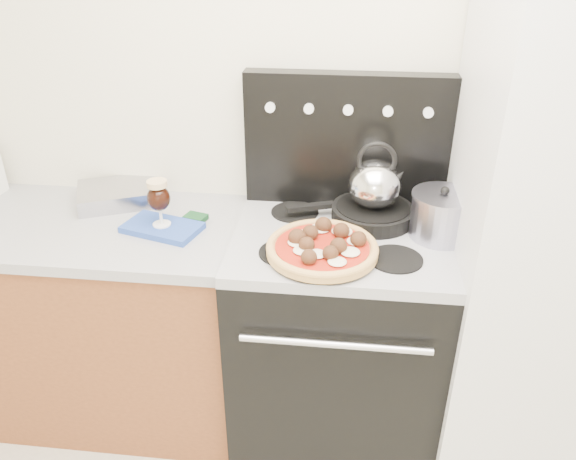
# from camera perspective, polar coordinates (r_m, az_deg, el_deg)

# --- Properties ---
(room_shell) EXTENTS (3.52, 3.01, 2.52)m
(room_shell) POSITION_cam_1_polar(r_m,az_deg,el_deg) (1.07, 0.48, -7.68)
(room_shell) COLOR beige
(room_shell) RESTS_ON ground
(base_cabinet) EXTENTS (1.45, 0.60, 0.86)m
(base_cabinet) POSITION_cam_1_polar(r_m,az_deg,el_deg) (2.54, -21.16, -8.44)
(base_cabinet) COLOR brown
(base_cabinet) RESTS_ON ground
(countertop) EXTENTS (1.48, 0.63, 0.04)m
(countertop) POSITION_cam_1_polar(r_m,az_deg,el_deg) (2.31, -23.10, 0.54)
(countertop) COLOR #A7A7AC
(countertop) RESTS_ON base_cabinet
(stove_body) EXTENTS (0.76, 0.65, 0.88)m
(stove_body) POSITION_cam_1_polar(r_m,az_deg,el_deg) (2.26, 4.87, -11.14)
(stove_body) COLOR black
(stove_body) RESTS_ON ground
(cooktop) EXTENTS (0.76, 0.65, 0.04)m
(cooktop) POSITION_cam_1_polar(r_m,az_deg,el_deg) (1.99, 5.41, -0.94)
(cooktop) COLOR #ADADB2
(cooktop) RESTS_ON stove_body
(backguard) EXTENTS (0.76, 0.08, 0.50)m
(backguard) POSITION_cam_1_polar(r_m,az_deg,el_deg) (2.13, 5.97, 9.05)
(backguard) COLOR black
(backguard) RESTS_ON cooktop
(fridge) EXTENTS (0.64, 0.68, 1.90)m
(fridge) POSITION_cam_1_polar(r_m,az_deg,el_deg) (2.07, 25.22, -1.08)
(fridge) COLOR silver
(fridge) RESTS_ON ground
(foil_sheet) EXTENTS (0.39, 0.35, 0.06)m
(foil_sheet) POSITION_cam_1_polar(r_m,az_deg,el_deg) (2.35, -16.62, 3.57)
(foil_sheet) COLOR silver
(foil_sheet) RESTS_ON countertop
(oven_mitt) EXTENTS (0.31, 0.23, 0.02)m
(oven_mitt) POSITION_cam_1_polar(r_m,az_deg,el_deg) (2.09, -12.65, 0.23)
(oven_mitt) COLOR #294BAE
(oven_mitt) RESTS_ON countertop
(beer_glass) EXTENTS (0.10, 0.10, 0.18)m
(beer_glass) POSITION_cam_1_polar(r_m,az_deg,el_deg) (2.04, -12.95, 2.71)
(beer_glass) COLOR black
(beer_glass) RESTS_ON oven_mitt
(pizza_pan) EXTENTS (0.42, 0.42, 0.01)m
(pizza_pan) POSITION_cam_1_polar(r_m,az_deg,el_deg) (1.85, 3.47, -2.49)
(pizza_pan) COLOR black
(pizza_pan) RESTS_ON cooktop
(pizza) EXTENTS (0.41, 0.41, 0.05)m
(pizza) POSITION_cam_1_polar(r_m,az_deg,el_deg) (1.83, 3.50, -1.65)
(pizza) COLOR #E5985A
(pizza) RESTS_ON pizza_pan
(skillet) EXTENTS (0.38, 0.38, 0.05)m
(skillet) POSITION_cam_1_polar(r_m,az_deg,el_deg) (2.08, 8.57, 1.66)
(skillet) COLOR black
(skillet) RESTS_ON cooktop
(tea_kettle) EXTENTS (0.22, 0.22, 0.21)m
(tea_kettle) POSITION_cam_1_polar(r_m,az_deg,el_deg) (2.03, 8.84, 4.98)
(tea_kettle) COLOR white
(tea_kettle) RESTS_ON skillet
(stock_pot) EXTENTS (0.26, 0.26, 0.15)m
(stock_pot) POSITION_cam_1_polar(r_m,az_deg,el_deg) (2.00, 15.31, 1.31)
(stock_pot) COLOR #A6A4BB
(stock_pot) RESTS_ON cooktop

